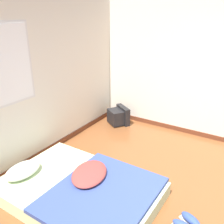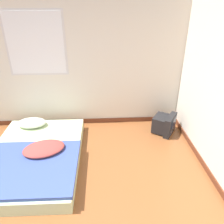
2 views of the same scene
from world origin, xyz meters
name	(u,v)px [view 1 (image 1 of 2)]	position (x,y,z in m)	size (l,w,h in m)	color
wall_back	(9,87)	(0.00, 2.72, 1.29)	(7.48, 0.08, 2.60)	silver
mattress_bed	(80,190)	(-0.07, 1.48, 0.13)	(1.41, 2.00, 0.34)	beige
crt_tv	(119,116)	(2.18, 2.24, 0.18)	(0.52, 0.54, 0.38)	black
sneaker_pair	(187,223)	(0.20, 0.15, 0.05)	(0.32, 0.32, 0.10)	silver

